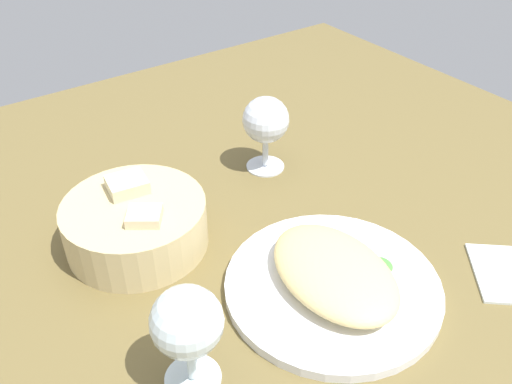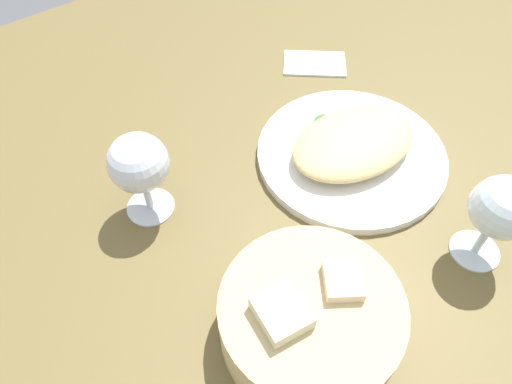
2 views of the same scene
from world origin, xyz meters
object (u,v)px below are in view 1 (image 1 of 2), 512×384
plate (332,286)px  bread_basket (136,223)px  folded_napkin (501,272)px  wine_glass_far (187,325)px  wine_glass_near (266,123)px

plate → bread_basket: (22.98, 16.39, 2.97)cm
plate → folded_napkin: (-10.95, -20.33, -0.30)cm
wine_glass_far → folded_napkin: 43.71cm
bread_basket → wine_glass_near: bearing=-78.5°
wine_glass_near → folded_napkin: bearing=-165.2°
plate → bread_basket: size_ratio=1.40×
bread_basket → wine_glass_far: bearing=168.2°
bread_basket → folded_napkin: (-33.93, -36.71, -3.27)cm
folded_napkin → wine_glass_far: bearing=-62.7°
wine_glass_far → wine_glass_near: bearing=-46.8°
bread_basket → wine_glass_near: size_ratio=1.52×
wine_glass_near → bread_basket: bearing=101.5°
plate → wine_glass_far: size_ratio=2.11×
wine_glass_near → folded_napkin: (-39.31, -10.36, -8.28)cm
plate → folded_napkin: size_ratio=2.53×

